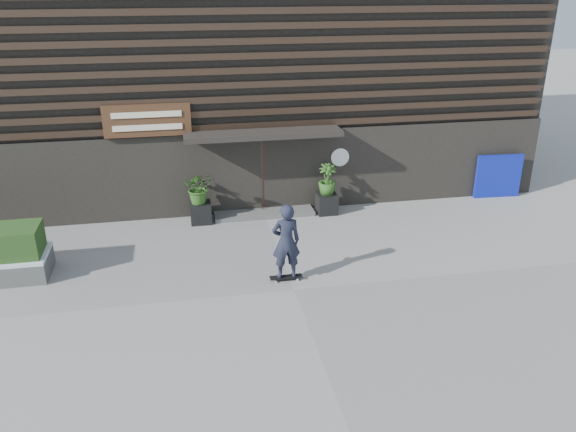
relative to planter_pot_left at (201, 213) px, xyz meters
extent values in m
plane|color=gray|center=(1.90, -4.40, -0.30)|extent=(80.00, 80.00, 0.00)
cube|color=#4E4E4C|center=(1.90, 0.20, -0.24)|extent=(3.00, 0.80, 0.12)
cube|color=black|center=(0.00, 0.00, 0.00)|extent=(0.60, 0.60, 0.60)
imported|color=#2D591E|center=(0.00, 0.00, 0.78)|extent=(0.86, 0.75, 0.96)
cube|color=black|center=(3.80, 0.00, 0.00)|extent=(0.60, 0.60, 0.60)
imported|color=#2D591E|center=(3.80, 0.00, 0.78)|extent=(0.54, 0.54, 0.96)
cube|color=#0B1796|center=(9.58, 0.30, 0.41)|extent=(1.52, 0.21, 1.42)
cube|color=black|center=(1.90, 5.60, 3.70)|extent=(18.00, 10.00, 8.00)
cube|color=black|center=(1.90, 0.54, 0.95)|extent=(18.00, 0.12, 2.50)
cube|color=#38281E|center=(1.90, 0.48, 2.40)|extent=(17.60, 0.08, 0.18)
cube|color=#38281E|center=(1.90, 0.48, 2.79)|extent=(17.60, 0.08, 0.18)
cube|color=#38281E|center=(1.90, 0.48, 3.18)|extent=(17.60, 0.08, 0.18)
cube|color=#38281E|center=(1.90, 0.48, 3.58)|extent=(17.60, 0.08, 0.18)
cube|color=#38281E|center=(1.90, 0.48, 3.97)|extent=(17.60, 0.08, 0.18)
cube|color=#38281E|center=(1.90, 0.48, 4.36)|extent=(17.60, 0.08, 0.18)
cube|color=#38281E|center=(1.90, 0.48, 4.75)|extent=(17.60, 0.08, 0.18)
cube|color=#38281E|center=(1.90, 0.48, 5.15)|extent=(17.60, 0.08, 0.18)
cube|color=#38281E|center=(1.90, 0.48, 5.54)|extent=(17.60, 0.08, 0.18)
cube|color=black|center=(1.90, 0.10, 2.25)|extent=(4.50, 1.00, 0.15)
cube|color=black|center=(1.90, 0.70, 0.85)|extent=(2.40, 0.30, 2.30)
cube|color=#38281E|center=(1.90, 0.52, 0.85)|extent=(0.06, 0.10, 2.30)
cube|color=#472B19|center=(-1.30, 0.40, 2.70)|extent=(2.40, 0.10, 0.90)
cube|color=beige|center=(-1.30, 0.33, 2.88)|extent=(1.90, 0.02, 0.16)
cube|color=beige|center=(-1.30, 0.33, 2.52)|extent=(1.90, 0.02, 0.16)
cylinder|color=white|center=(4.30, 0.46, 1.30)|extent=(0.56, 0.03, 0.56)
cube|color=black|center=(1.81, -3.90, -0.21)|extent=(0.78, 0.20, 0.02)
cylinder|color=#A3A49F|center=(1.55, -4.00, -0.27)|extent=(0.06, 0.03, 0.06)
cylinder|color=#B6B6B1|center=(1.55, -3.80, -0.27)|extent=(0.06, 0.03, 0.06)
cylinder|color=#B2B2AD|center=(2.07, -4.00, -0.27)|extent=(0.06, 0.03, 0.06)
cylinder|color=#B1B1AC|center=(2.07, -3.80, -0.27)|extent=(0.06, 0.03, 0.06)
imported|color=black|center=(1.81, -3.90, 0.72)|extent=(0.69, 0.46, 1.85)
camera|label=1|loc=(-0.43, -15.87, 6.49)|focal=36.17mm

